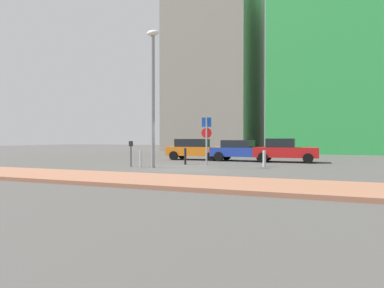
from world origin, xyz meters
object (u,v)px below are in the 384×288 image
object	(u,v)px
parked_car_blue	(242,150)
traffic_bollard_mid	(264,158)
street_lamp	(153,87)
traffic_bollard_far	(185,156)
parking_meter	(131,150)
traffic_bollard_near	(141,159)
parked_car_red	(284,150)
parked_car_orange	(195,149)
parking_sign_post	(207,135)

from	to	relation	value
parked_car_blue	traffic_bollard_mid	world-z (taller)	parked_car_blue
street_lamp	traffic_bollard_far	size ratio (longest dim) A/B	7.39
parking_meter	traffic_bollard_near	size ratio (longest dim) A/B	1.58
parked_car_red	street_lamp	world-z (taller)	street_lamp
traffic_bollard_mid	parked_car_blue	bearing A→B (deg)	118.74
parked_car_blue	parked_car_red	distance (m)	2.88
parked_car_blue	traffic_bollard_mid	size ratio (longest dim) A/B	4.84
parked_car_orange	traffic_bollard_far	world-z (taller)	parked_car_orange
traffic_bollard_near	traffic_bollard_mid	xyz separation A→B (m)	(6.20, 2.80, 0.01)
parking_meter	traffic_bollard_mid	world-z (taller)	parking_meter
parked_car_red	traffic_bollard_far	size ratio (longest dim) A/B	4.26
parked_car_red	traffic_bollard_far	xyz separation A→B (m)	(-5.19, -4.45, -0.29)
traffic_bollard_near	traffic_bollard_mid	bearing A→B (deg)	24.27
traffic_bollard_mid	parked_car_red	bearing A→B (deg)	82.70
parked_car_orange	street_lamp	distance (m)	8.22
street_lamp	traffic_bollard_far	bearing A→B (deg)	76.58
parked_car_red	traffic_bollard_far	distance (m)	6.85
parking_meter	street_lamp	bearing A→B (deg)	-6.10
parking_sign_post	traffic_bollard_far	xyz separation A→B (m)	(-1.34, -0.03, -1.27)
parking_meter	traffic_bollard_far	distance (m)	3.40
parked_car_orange	parking_sign_post	distance (m)	5.39
parked_car_red	parking_meter	distance (m)	10.18
traffic_bollard_near	parked_car_orange	bearing A→B (deg)	87.53
parked_car_blue	traffic_bollard_far	bearing A→B (deg)	-117.23
parking_sign_post	traffic_bollard_mid	size ratio (longest dim) A/B	3.11
parked_car_blue	street_lamp	size ratio (longest dim) A/B	0.60
parking_sign_post	traffic_bollard_near	xyz separation A→B (m)	(-2.89, -2.59, -1.32)
parking_meter	traffic_bollard_near	distance (m)	0.75
traffic_bollard_far	parked_car_blue	bearing A→B (deg)	62.77
parked_car_orange	parked_car_red	distance (m)	6.43
parked_car_blue	traffic_bollard_near	world-z (taller)	parked_car_blue
parking_sign_post	traffic_bollard_mid	xyz separation A→B (m)	(3.31, 0.21, -1.31)
parked_car_orange	parked_car_blue	bearing A→B (deg)	-2.53
street_lamp	parking_meter	bearing A→B (deg)	173.90
street_lamp	traffic_bollard_near	world-z (taller)	street_lamp
traffic_bollard_mid	street_lamp	bearing A→B (deg)	-150.43
traffic_bollard_near	traffic_bollard_mid	distance (m)	6.80
parking_sign_post	traffic_bollard_mid	bearing A→B (deg)	3.63
parked_car_blue	parking_meter	world-z (taller)	parked_car_blue
traffic_bollard_mid	parked_car_orange	bearing A→B (deg)	143.10
parking_meter	traffic_bollard_mid	size ratio (longest dim) A/B	1.57
parked_car_orange	traffic_bollard_near	size ratio (longest dim) A/B	4.72
parked_car_red	parked_car_blue	bearing A→B (deg)	179.08
traffic_bollard_far	parked_car_orange	bearing A→B (deg)	104.83
traffic_bollard_mid	parking_sign_post	bearing A→B (deg)	-176.37
street_lamp	traffic_bollard_far	xyz separation A→B (m)	(0.66, 2.78, -3.77)
parked_car_red	traffic_bollard_mid	size ratio (longest dim) A/B	4.64
street_lamp	parked_car_blue	bearing A→B (deg)	67.75
traffic_bollard_near	traffic_bollard_mid	world-z (taller)	traffic_bollard_mid
parking_sign_post	traffic_bollard_far	size ratio (longest dim) A/B	2.85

